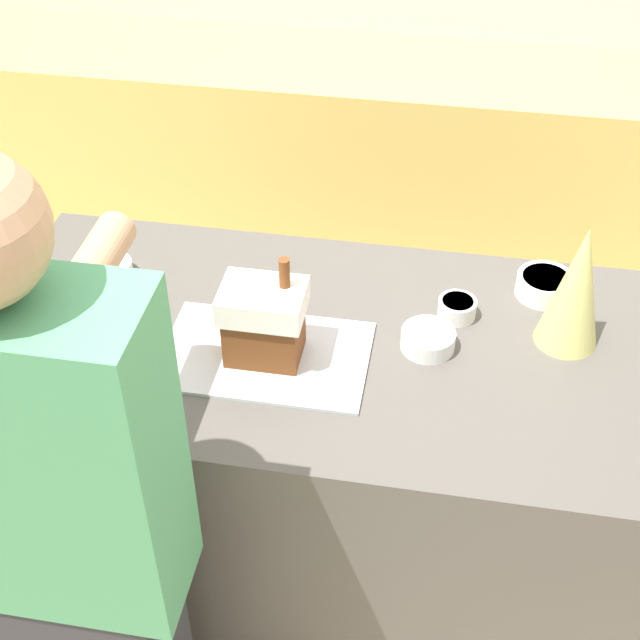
{
  "coord_description": "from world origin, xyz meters",
  "views": [
    {
      "loc": [
        0.15,
        -1.52,
        2.3
      ],
      "look_at": [
        -0.11,
        0.0,
        1.0
      ],
      "focal_mm": 50.0,
      "sensor_mm": 36.0,
      "label": 1
    }
  ],
  "objects_px": {
    "decorative_tree": "(577,287)",
    "candy_bowl_center_rear": "(428,339)",
    "candy_bowl_near_tray_left": "(457,308)",
    "baking_tray": "(265,355)",
    "candy_bowl_near_tray_right": "(111,269)",
    "candy_bowl_front_corner": "(545,285)",
    "person": "(67,554)",
    "gingerbread_house": "(264,321)"
  },
  "relations": [
    {
      "from": "candy_bowl_near_tray_right",
      "to": "gingerbread_house",
      "type": "bearing_deg",
      "value": -26.99
    },
    {
      "from": "candy_bowl_center_rear",
      "to": "gingerbread_house",
      "type": "bearing_deg",
      "value": -165.28
    },
    {
      "from": "decorative_tree",
      "to": "candy_bowl_near_tray_left",
      "type": "xyz_separation_m",
      "value": [
        -0.25,
        0.04,
        -0.13
      ]
    },
    {
      "from": "gingerbread_house",
      "to": "decorative_tree",
      "type": "height_order",
      "value": "decorative_tree"
    },
    {
      "from": "baking_tray",
      "to": "person",
      "type": "height_order",
      "value": "person"
    },
    {
      "from": "gingerbread_house",
      "to": "candy_bowl_front_corner",
      "type": "relative_size",
      "value": 1.81
    },
    {
      "from": "decorative_tree",
      "to": "person",
      "type": "height_order",
      "value": "person"
    },
    {
      "from": "gingerbread_house",
      "to": "candy_bowl_near_tray_left",
      "type": "relative_size",
      "value": 2.78
    },
    {
      "from": "person",
      "to": "gingerbread_house",
      "type": "bearing_deg",
      "value": 65.28
    },
    {
      "from": "candy_bowl_front_corner",
      "to": "gingerbread_house",
      "type": "bearing_deg",
      "value": -151.4
    },
    {
      "from": "gingerbread_house",
      "to": "baking_tray",
      "type": "bearing_deg",
      "value": -154.44
    },
    {
      "from": "candy_bowl_center_rear",
      "to": "candy_bowl_near_tray_right",
      "type": "height_order",
      "value": "candy_bowl_center_rear"
    },
    {
      "from": "candy_bowl_center_rear",
      "to": "candy_bowl_near_tray_right",
      "type": "xyz_separation_m",
      "value": [
        -0.8,
        0.13,
        -0.0
      ]
    },
    {
      "from": "person",
      "to": "candy_bowl_near_tray_right",
      "type": "bearing_deg",
      "value": 103.72
    },
    {
      "from": "baking_tray",
      "to": "gingerbread_house",
      "type": "distance_m",
      "value": 0.1
    },
    {
      "from": "candy_bowl_near_tray_left",
      "to": "candy_bowl_near_tray_right",
      "type": "relative_size",
      "value": 0.86
    },
    {
      "from": "baking_tray",
      "to": "candy_bowl_near_tray_left",
      "type": "bearing_deg",
      "value": 27.54
    },
    {
      "from": "candy_bowl_center_rear",
      "to": "candy_bowl_near_tray_right",
      "type": "relative_size",
      "value": 1.17
    },
    {
      "from": "candy_bowl_near_tray_left",
      "to": "person",
      "type": "distance_m",
      "value": 1.03
    },
    {
      "from": "candy_bowl_front_corner",
      "to": "person",
      "type": "bearing_deg",
      "value": -134.47
    },
    {
      "from": "candy_bowl_near_tray_left",
      "to": "candy_bowl_center_rear",
      "type": "bearing_deg",
      "value": -115.57
    },
    {
      "from": "gingerbread_house",
      "to": "candy_bowl_near_tray_right",
      "type": "distance_m",
      "value": 0.51
    },
    {
      "from": "baking_tray",
      "to": "person",
      "type": "distance_m",
      "value": 0.61
    },
    {
      "from": "decorative_tree",
      "to": "candy_bowl_near_tray_right",
      "type": "relative_size",
      "value": 2.93
    },
    {
      "from": "baking_tray",
      "to": "candy_bowl_front_corner",
      "type": "bearing_deg",
      "value": 28.59
    },
    {
      "from": "candy_bowl_near_tray_right",
      "to": "person",
      "type": "distance_m",
      "value": 0.81
    },
    {
      "from": "candy_bowl_center_rear",
      "to": "candy_bowl_near_tray_left",
      "type": "bearing_deg",
      "value": 64.43
    },
    {
      "from": "decorative_tree",
      "to": "candy_bowl_center_rear",
      "type": "xyz_separation_m",
      "value": [
        -0.31,
        -0.08,
        -0.13
      ]
    },
    {
      "from": "baking_tray",
      "to": "candy_bowl_near_tray_right",
      "type": "distance_m",
      "value": 0.5
    },
    {
      "from": "baking_tray",
      "to": "candy_bowl_near_tray_right",
      "type": "bearing_deg",
      "value": 152.97
    },
    {
      "from": "candy_bowl_front_corner",
      "to": "candy_bowl_near_tray_right",
      "type": "xyz_separation_m",
      "value": [
        -1.07,
        -0.11,
        -0.01
      ]
    },
    {
      "from": "decorative_tree",
      "to": "candy_bowl_near_tray_left",
      "type": "distance_m",
      "value": 0.29
    },
    {
      "from": "candy_bowl_center_rear",
      "to": "candy_bowl_front_corner",
      "type": "xyz_separation_m",
      "value": [
        0.26,
        0.25,
        0.0
      ]
    },
    {
      "from": "baking_tray",
      "to": "person",
      "type": "bearing_deg",
      "value": -114.69
    },
    {
      "from": "candy_bowl_center_rear",
      "to": "candy_bowl_front_corner",
      "type": "relative_size",
      "value": 0.89
    },
    {
      "from": "baking_tray",
      "to": "candy_bowl_near_tray_left",
      "type": "relative_size",
      "value": 5.13
    },
    {
      "from": "decorative_tree",
      "to": "candy_bowl_near_tray_left",
      "type": "relative_size",
      "value": 3.42
    },
    {
      "from": "gingerbread_house",
      "to": "candy_bowl_near_tray_right",
      "type": "bearing_deg",
      "value": 153.01
    },
    {
      "from": "baking_tray",
      "to": "candy_bowl_near_tray_left",
      "type": "height_order",
      "value": "candy_bowl_near_tray_left"
    },
    {
      "from": "candy_bowl_center_rear",
      "to": "person",
      "type": "relative_size",
      "value": 0.07
    },
    {
      "from": "candy_bowl_near_tray_left",
      "to": "person",
      "type": "height_order",
      "value": "person"
    },
    {
      "from": "candy_bowl_front_corner",
      "to": "decorative_tree",
      "type": "bearing_deg",
      "value": -74.32
    }
  ]
}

